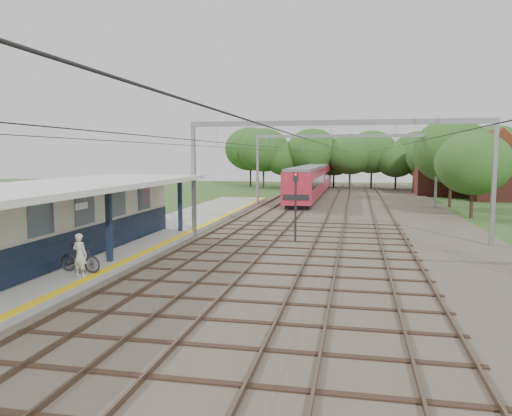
# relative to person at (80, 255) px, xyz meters

# --- Properties ---
(ground) EXTENTS (160.00, 160.00, 0.00)m
(ground) POSITION_rel_person_xyz_m (5.68, -3.23, -1.19)
(ground) COLOR #2D4C1E
(ground) RESTS_ON ground
(ballast_bed) EXTENTS (18.00, 90.00, 0.10)m
(ballast_bed) POSITION_rel_person_xyz_m (9.68, 26.77, -1.14)
(ballast_bed) COLOR #473D33
(ballast_bed) RESTS_ON ground
(platform) EXTENTS (5.00, 52.00, 0.35)m
(platform) POSITION_rel_person_xyz_m (-1.82, 10.77, -1.02)
(platform) COLOR gray
(platform) RESTS_ON ground
(yellow_stripe) EXTENTS (0.45, 52.00, 0.01)m
(yellow_stripe) POSITION_rel_person_xyz_m (0.43, 10.77, -0.84)
(yellow_stripe) COLOR yellow
(yellow_stripe) RESTS_ON platform
(station_building) EXTENTS (3.41, 18.00, 3.40)m
(station_building) POSITION_rel_person_xyz_m (-3.20, 3.77, 0.85)
(station_building) COLOR beige
(station_building) RESTS_ON platform
(canopy) EXTENTS (6.40, 20.00, 3.44)m
(canopy) POSITION_rel_person_xyz_m (-2.09, 2.77, 2.45)
(canopy) COLOR #101B32
(canopy) RESTS_ON platform
(rail_tracks) EXTENTS (11.80, 88.00, 0.15)m
(rail_tracks) POSITION_rel_person_xyz_m (7.18, 26.77, -1.02)
(rail_tracks) COLOR brown
(rail_tracks) RESTS_ON ballast_bed
(catenary_system) EXTENTS (17.22, 88.00, 7.00)m
(catenary_system) POSITION_rel_person_xyz_m (9.07, 22.05, 4.32)
(catenary_system) COLOR gray
(catenary_system) RESTS_ON ground
(tree_band) EXTENTS (31.72, 30.88, 8.82)m
(tree_band) POSITION_rel_person_xyz_m (9.53, 53.89, 3.73)
(tree_band) COLOR #382619
(tree_band) RESTS_ON ground
(house_near) EXTENTS (7.00, 6.12, 7.89)m
(house_near) POSITION_rel_person_xyz_m (26.68, 42.77, 1.79)
(house_near) COLOR brown
(house_near) RESTS_ON ground
(house_far) EXTENTS (8.00, 6.12, 8.66)m
(house_far) POSITION_rel_person_xyz_m (21.68, 48.77, 2.04)
(house_far) COLOR brown
(house_far) RESTS_ON ground
(person) EXTENTS (0.68, 0.51, 1.69)m
(person) POSITION_rel_person_xyz_m (0.00, 0.00, 0.00)
(person) COLOR beige
(person) RESTS_ON platform
(bicycle) EXTENTS (1.92, 0.77, 1.12)m
(bicycle) POSITION_rel_person_xyz_m (-0.36, 0.59, -0.28)
(bicycle) COLOR black
(bicycle) RESTS_ON platform
(train) EXTENTS (2.79, 34.73, 3.67)m
(train) POSITION_rel_person_xyz_m (5.18, 43.84, 0.86)
(train) COLOR black
(train) RESTS_ON ballast_bed
(signal_post) EXTENTS (0.31, 0.29, 4.03)m
(signal_post) POSITION_rel_person_xyz_m (7.03, 10.78, 1.27)
(signal_post) COLOR black
(signal_post) RESTS_ON ground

